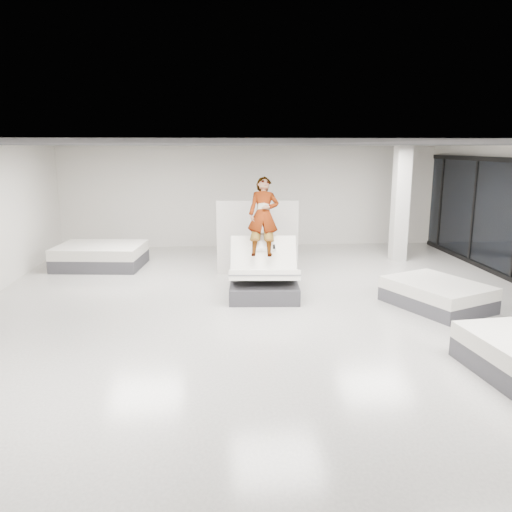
# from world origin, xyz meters

# --- Properties ---
(room) EXTENTS (14.00, 14.04, 3.20)m
(room) POSITION_xyz_m (0.00, 0.00, 1.60)
(room) COLOR beige
(room) RESTS_ON ground
(hero_bed) EXTENTS (1.59, 2.03, 1.30)m
(hero_bed) POSITION_xyz_m (-0.13, 1.46, 0.39)
(hero_bed) COLOR #38373C
(hero_bed) RESTS_ON floor
(person) EXTENTS (0.81, 1.88, 1.28)m
(person) POSITION_xyz_m (-0.11, 1.81, 1.31)
(person) COLOR slate
(person) RESTS_ON hero_bed
(remote) EXTENTS (0.06, 0.15, 0.08)m
(remote) POSITION_xyz_m (0.09, 1.44, 1.06)
(remote) COLOR black
(remote) RESTS_ON person
(divider_panel) EXTENTS (2.04, 0.19, 1.86)m
(divider_panel) POSITION_xyz_m (-0.11, 3.29, 0.93)
(divider_panel) COLOR silver
(divider_panel) RESTS_ON floor
(flat_bed_right_far) EXTENTS (2.05, 2.29, 0.52)m
(flat_bed_right_far) POSITION_xyz_m (3.26, 0.30, 0.26)
(flat_bed_right_far) COLOR #38373C
(flat_bed_right_far) RESTS_ON floor
(flat_bed_left_far) EXTENTS (2.39, 1.90, 0.61)m
(flat_bed_left_far) POSITION_xyz_m (-4.24, 4.35, 0.30)
(flat_bed_left_far) COLOR #38373C
(flat_bed_left_far) RESTS_ON floor
(column) EXTENTS (0.40, 0.40, 3.20)m
(column) POSITION_xyz_m (4.00, 4.50, 1.60)
(column) COLOR beige
(column) RESTS_ON floor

